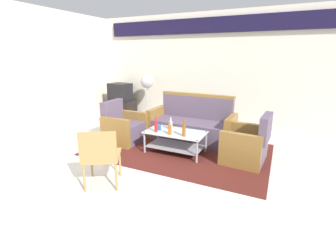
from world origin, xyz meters
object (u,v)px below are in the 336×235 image
object	(u,v)px
couch	(192,126)
wicker_chair	(100,154)
tv_stand	(121,109)
pedestal_fan	(147,84)
television	(120,92)
bottle_orange	(170,129)
coffee_table	(175,139)
bottle_red	(156,126)
bottle_brown	(184,130)
armchair_left	(124,128)
bottle_clear	(171,125)
cup	(159,127)
armchair_right	(246,146)

from	to	relation	value
couch	wicker_chair	xyz separation A→B (m)	(-0.45, -2.34, 0.18)
tv_stand	pedestal_fan	distance (m)	1.15
tv_stand	pedestal_fan	size ratio (longest dim) A/B	0.63
television	wicker_chair	world-z (taller)	television
bottle_orange	tv_stand	bearing A→B (deg)	142.63
couch	coffee_table	size ratio (longest dim) A/B	1.66
television	couch	bearing A→B (deg)	170.45
tv_stand	wicker_chair	size ratio (longest dim) A/B	0.95
couch	coffee_table	bearing A→B (deg)	90.15
bottle_red	coffee_table	bearing A→B (deg)	24.74
couch	tv_stand	world-z (taller)	couch
tv_stand	wicker_chair	xyz separation A→B (m)	(2.05, -3.23, 0.23)
bottle_brown	wicker_chair	size ratio (longest dim) A/B	0.37
bottle_red	tv_stand	distance (m)	2.86
couch	television	xyz separation A→B (m)	(-2.51, 0.89, 0.44)
coffee_table	bottle_orange	bearing A→B (deg)	-101.05
armchair_left	pedestal_fan	xyz separation A→B (m)	(-0.39, 1.67, 0.73)
armchair_left	bottle_clear	distance (m)	1.09
bottle_brown	couch	bearing A→B (deg)	102.00
armchair_left	bottle_red	distance (m)	0.96
armchair_left	cup	xyz separation A→B (m)	(0.90, -0.11, 0.17)
bottle_clear	tv_stand	world-z (taller)	bottle_clear
wicker_chair	pedestal_fan	bearing A→B (deg)	79.84
coffee_table	bottle_brown	world-z (taller)	bottle_brown
bottle_brown	tv_stand	world-z (taller)	bottle_brown
bottle_red	armchair_right	bearing A→B (deg)	11.53
armchair_right	wicker_chair	world-z (taller)	armchair_right
tv_stand	television	xyz separation A→B (m)	(0.00, 0.00, 0.50)
bottle_orange	bottle_red	world-z (taller)	bottle_red
television	bottle_orange	bearing A→B (deg)	152.68
couch	bottle_brown	bearing A→B (deg)	103.92
bottle_red	cup	bearing A→B (deg)	89.35
armchair_right	bottle_clear	world-z (taller)	armchair_right
television	armchair_right	bearing A→B (deg)	167.72
television	pedestal_fan	xyz separation A→B (m)	(0.87, 0.05, 0.25)
armchair_left	couch	bearing A→B (deg)	120.75
couch	bottle_orange	world-z (taller)	couch
coffee_table	bottle_clear	bearing A→B (deg)	141.81
bottle_orange	pedestal_fan	world-z (taller)	pedestal_fan
bottle_brown	coffee_table	bearing A→B (deg)	145.49
bottle_red	cup	distance (m)	0.13
television	pedestal_fan	size ratio (longest dim) A/B	0.53
bottle_orange	cup	world-z (taller)	bottle_orange
pedestal_fan	bottle_brown	bearing A→B (deg)	-46.08
bottle_brown	bottle_clear	bearing A→B (deg)	143.99
armchair_right	bottle_red	size ratio (longest dim) A/B	2.88
armchair_right	bottle_brown	bearing A→B (deg)	112.44
bottle_clear	cup	bearing A→B (deg)	-138.33
coffee_table	pedestal_fan	size ratio (longest dim) A/B	0.87
pedestal_fan	tv_stand	bearing A→B (deg)	-176.71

